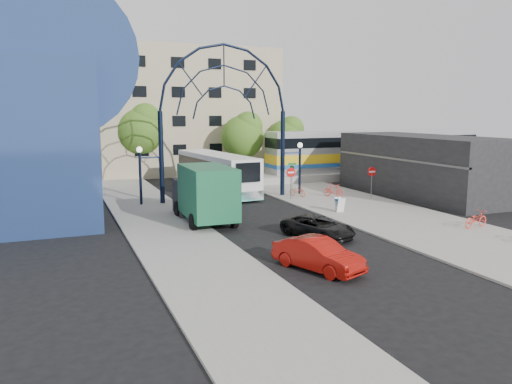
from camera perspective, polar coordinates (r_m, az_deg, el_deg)
name	(u,v)px	position (r m, az deg, el deg)	size (l,w,h in m)	color
ground	(309,242)	(27.12, 6.03, -5.69)	(120.00, 120.00, 0.00)	black
sidewalk_east	(386,215)	(34.62, 14.63, -2.60)	(8.00, 56.00, 0.12)	gray
plaza_west	(165,228)	(30.46, -10.33, -4.03)	(5.00, 50.00, 0.12)	gray
gateway_arch	(224,91)	(39.16, -3.66, 11.50)	(13.64, 0.44, 12.10)	black
stop_sign	(291,175)	(39.40, 4.01, 1.92)	(0.80, 0.07, 2.50)	slate
do_not_enter_sign	(372,175)	(40.85, 13.09, 1.93)	(0.76, 0.07, 2.48)	slate
street_name_sign	(292,173)	(40.10, 4.15, 2.24)	(0.70, 0.70, 2.80)	slate
sandwich_board	(340,203)	(34.76, 9.55, -1.23)	(0.55, 0.61, 0.99)	white
transit_hall	(6,115)	(38.19, -26.69, 7.84)	(16.50, 18.00, 14.50)	navy
commercial_block_east	(422,166)	(43.86, 18.47, 2.87)	(6.00, 16.00, 5.00)	black
apartment_block	(184,112)	(59.83, -8.28, 9.09)	(20.00, 12.10, 14.00)	tan
train_platform	(376,173)	(55.93, 13.51, 2.16)	(32.00, 5.00, 0.80)	gray
train_car	(377,150)	(55.70, 13.61, 4.72)	(25.10, 3.05, 4.20)	#B7B7BC
tree_north_a	(244,135)	(52.46, -1.40, 6.58)	(4.48, 4.48, 7.00)	#382314
tree_north_b	(141,128)	(53.72, -13.06, 7.11)	(5.12, 5.12, 8.00)	#382314
tree_north_c	(287,136)	(56.68, 3.59, 6.42)	(4.16, 4.16, 6.50)	#382314
city_bus	(216,172)	(43.18, -4.54, 2.24)	(3.82, 12.50, 3.38)	white
green_truck	(204,194)	(31.64, -6.00, -0.19)	(2.95, 7.29, 3.64)	black
black_suv	(318,227)	(27.92, 7.11, -3.99)	(2.01, 4.36, 1.21)	black
red_sedan	(318,255)	(22.25, 7.08, -7.11)	(1.51, 4.32, 1.42)	#970F09
bike_near_a	(297,191)	(40.89, 4.76, 0.11)	(0.56, 1.60, 0.84)	#D5502A
bike_near_b	(334,190)	(40.84, 8.86, 0.19)	(0.51, 1.79, 1.08)	#EB3A2F
bike_far_a	(476,219)	(32.43, 23.83, -2.85)	(0.67, 1.91, 1.01)	#F94331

